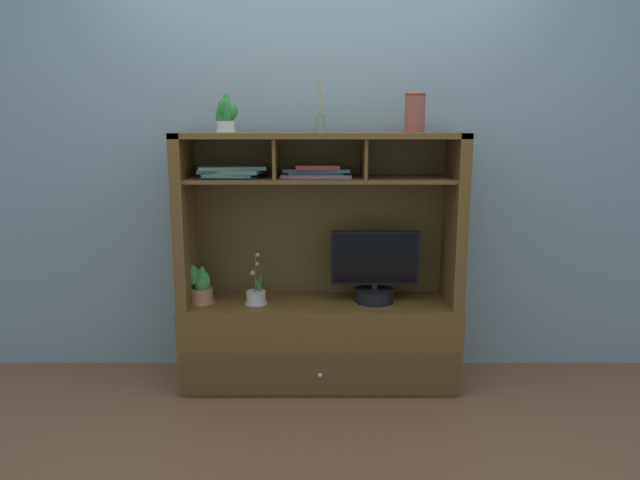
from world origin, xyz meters
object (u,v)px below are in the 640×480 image
potted_fern (200,287)px  media_console (320,308)px  potted_orchid (256,296)px  diffuser_bottle (320,123)px  tv_monitor (375,273)px  potted_succulent (226,115)px  magazine_stack_left (232,171)px  magazine_stack_centre (317,171)px  ceramic_vase (415,112)px

potted_fern → media_console: bearing=2.7°
media_console → potted_orchid: size_ratio=5.26×
media_console → diffuser_bottle: bearing=90.0°
tv_monitor → potted_succulent: potted_succulent is taller
tv_monitor → magazine_stack_left: bearing=-179.3°
media_console → magazine_stack_left: bearing=-176.5°
magazine_stack_left → magazine_stack_centre: size_ratio=0.99×
potted_succulent → potted_orchid: bearing=-14.9°
media_console → diffuser_bottle: 1.02m
tv_monitor → potted_orchid: bearing=-176.8°
magazine_stack_left → potted_succulent: size_ratio=1.84×
tv_monitor → media_console: bearing=176.3°
diffuser_bottle → potted_succulent: diffuser_bottle is taller
magazine_stack_left → media_console: bearing=3.5°
media_console → ceramic_vase: size_ratio=7.46×
media_console → potted_succulent: 1.17m
potted_succulent → ceramic_vase: size_ratio=1.00×
magazine_stack_centre → potted_succulent: bearing=-175.5°
tv_monitor → ceramic_vase: 0.88m
potted_orchid → tv_monitor: bearing=3.2°
tv_monitor → ceramic_vase: size_ratio=2.38×
magazine_stack_left → ceramic_vase: 1.01m
ceramic_vase → potted_succulent: bearing=-179.8°
tv_monitor → potted_fern: tv_monitor is taller
potted_fern → ceramic_vase: size_ratio=1.07×
tv_monitor → potted_fern: (-0.96, -0.01, -0.07)m
diffuser_bottle → potted_succulent: 0.49m
media_console → diffuser_bottle: size_ratio=5.47×
magazine_stack_left → potted_succulent: potted_succulent is taller
tv_monitor → magazine_stack_left: magazine_stack_left is taller
tv_monitor → magazine_stack_centre: 0.64m
diffuser_bottle → magazine_stack_centre: bearing=154.7°
magazine_stack_left → ceramic_vase: size_ratio=1.84×
tv_monitor → potted_fern: size_ratio=2.23×
diffuser_bottle → ceramic_vase: (0.49, -0.03, 0.05)m
potted_fern → diffuser_bottle: (0.66, 0.04, 0.89)m
tv_monitor → potted_succulent: bearing=-180.0°
potted_orchid → diffuser_bottle: bearing=10.6°
potted_fern → magazine_stack_left: magazine_stack_left is taller
potted_orchid → magazine_stack_centre: magazine_stack_centre is taller
potted_orchid → potted_fern: 0.31m
potted_orchid → potted_succulent: size_ratio=1.41×
potted_succulent → ceramic_vase: bearing=0.2°
media_console → tv_monitor: size_ratio=3.14×
tv_monitor → magazine_stack_centre: magazine_stack_centre is taller
tv_monitor → magazine_stack_centre: bearing=173.4°
potted_orchid → magazine_stack_centre: (0.33, 0.07, 0.67)m
media_console → potted_fern: (-0.66, -0.03, 0.14)m
potted_fern → diffuser_bottle: diffuser_bottle is taller
potted_orchid → diffuser_bottle: size_ratio=1.04×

